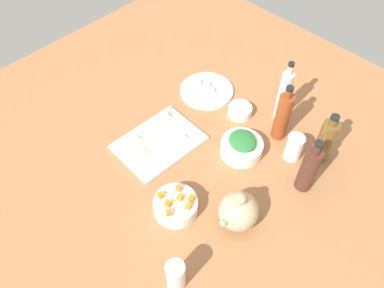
{
  "coord_description": "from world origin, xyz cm",
  "views": [
    {
      "loc": [
        62.93,
        61.77,
        117.84
      ],
      "look_at": [
        0.0,
        0.0,
        8.0
      ],
      "focal_mm": 36.19,
      "sensor_mm": 36.0,
      "label": 1
    }
  ],
  "objects_px": {
    "bowl_greens": "(241,148)",
    "bowl_carrots": "(176,206)",
    "bottle_2": "(284,95)",
    "bottle_3": "(309,169)",
    "teapot": "(238,211)",
    "bottle_0": "(283,116)",
    "bowl_small_side": "(240,111)",
    "plate_tofu": "(207,91)",
    "drinking_glass_1": "(294,147)",
    "cutting_board": "(159,142)",
    "drinking_glass_0": "(176,275)",
    "bottle_1": "(325,141)"
  },
  "relations": [
    {
      "from": "teapot",
      "to": "drinking_glass_0",
      "type": "height_order",
      "value": "teapot"
    },
    {
      "from": "cutting_board",
      "to": "bottle_1",
      "type": "xyz_separation_m",
      "value": [
        -0.37,
        0.47,
        0.09
      ]
    },
    {
      "from": "cutting_board",
      "to": "bottle_2",
      "type": "bearing_deg",
      "value": 151.05
    },
    {
      "from": "drinking_glass_0",
      "to": "plate_tofu",
      "type": "bearing_deg",
      "value": -143.2
    },
    {
      "from": "drinking_glass_1",
      "to": "bottle_0",
      "type": "bearing_deg",
      "value": -116.13
    },
    {
      "from": "bowl_greens",
      "to": "drinking_glass_1",
      "type": "xyz_separation_m",
      "value": [
        -0.12,
        0.15,
        0.03
      ]
    },
    {
      "from": "bowl_greens",
      "to": "drinking_glass_1",
      "type": "relative_size",
      "value": 1.47
    },
    {
      "from": "bowl_small_side",
      "to": "bowl_carrots",
      "type": "bearing_deg",
      "value": 15.32
    },
    {
      "from": "bowl_small_side",
      "to": "bottle_0",
      "type": "relative_size",
      "value": 0.38
    },
    {
      "from": "drinking_glass_0",
      "to": "cutting_board",
      "type": "bearing_deg",
      "value": -127.02
    },
    {
      "from": "cutting_board",
      "to": "bottle_2",
      "type": "distance_m",
      "value": 0.51
    },
    {
      "from": "bottle_0",
      "to": "bottle_1",
      "type": "relative_size",
      "value": 1.12
    },
    {
      "from": "bowl_carrots",
      "to": "bottle_3",
      "type": "height_order",
      "value": "bottle_3"
    },
    {
      "from": "teapot",
      "to": "bottle_3",
      "type": "relative_size",
      "value": 0.65
    },
    {
      "from": "plate_tofu",
      "to": "bowl_small_side",
      "type": "relative_size",
      "value": 2.34
    },
    {
      "from": "teapot",
      "to": "bottle_0",
      "type": "relative_size",
      "value": 0.62
    },
    {
      "from": "bowl_greens",
      "to": "drinking_glass_1",
      "type": "bearing_deg",
      "value": 128.95
    },
    {
      "from": "cutting_board",
      "to": "drinking_glass_1",
      "type": "xyz_separation_m",
      "value": [
        -0.3,
        0.4,
        0.05
      ]
    },
    {
      "from": "teapot",
      "to": "bottle_0",
      "type": "height_order",
      "value": "bottle_0"
    },
    {
      "from": "bottle_0",
      "to": "cutting_board",
      "type": "bearing_deg",
      "value": -40.46
    },
    {
      "from": "bowl_greens",
      "to": "bottle_3",
      "type": "distance_m",
      "value": 0.26
    },
    {
      "from": "teapot",
      "to": "drinking_glass_1",
      "type": "height_order",
      "value": "teapot"
    },
    {
      "from": "bowl_small_side",
      "to": "bottle_3",
      "type": "relative_size",
      "value": 0.4
    },
    {
      "from": "bottle_2",
      "to": "bottle_3",
      "type": "height_order",
      "value": "bottle_2"
    },
    {
      "from": "bowl_greens",
      "to": "bowl_carrots",
      "type": "distance_m",
      "value": 0.34
    },
    {
      "from": "bowl_greens",
      "to": "drinking_glass_0",
      "type": "relative_size",
      "value": 1.33
    },
    {
      "from": "plate_tofu",
      "to": "drinking_glass_1",
      "type": "xyz_separation_m",
      "value": [
        0.03,
        0.46,
        0.05
      ]
    },
    {
      "from": "bowl_small_side",
      "to": "bottle_3",
      "type": "xyz_separation_m",
      "value": [
        0.11,
        0.38,
        0.08
      ]
    },
    {
      "from": "bottle_3",
      "to": "drinking_glass_0",
      "type": "bearing_deg",
      "value": -7.47
    },
    {
      "from": "cutting_board",
      "to": "bowl_greens",
      "type": "xyz_separation_m",
      "value": [
        -0.18,
        0.25,
        0.02
      ]
    },
    {
      "from": "bottle_2",
      "to": "drinking_glass_1",
      "type": "bearing_deg",
      "value": 49.94
    },
    {
      "from": "bowl_greens",
      "to": "bottle_2",
      "type": "xyz_separation_m",
      "value": [
        -0.25,
        -0.01,
        0.09
      ]
    },
    {
      "from": "bowl_greens",
      "to": "bottle_2",
      "type": "distance_m",
      "value": 0.26
    },
    {
      "from": "teapot",
      "to": "bottle_3",
      "type": "height_order",
      "value": "bottle_3"
    },
    {
      "from": "bottle_3",
      "to": "drinking_glass_0",
      "type": "height_order",
      "value": "bottle_3"
    },
    {
      "from": "plate_tofu",
      "to": "drinking_glass_0",
      "type": "bearing_deg",
      "value": 36.8
    },
    {
      "from": "plate_tofu",
      "to": "drinking_glass_1",
      "type": "relative_size",
      "value": 2.13
    },
    {
      "from": "drinking_glass_1",
      "to": "plate_tofu",
      "type": "bearing_deg",
      "value": -93.99
    },
    {
      "from": "bottle_3",
      "to": "drinking_glass_0",
      "type": "relative_size",
      "value": 2.04
    },
    {
      "from": "bowl_carrots",
      "to": "bottle_0",
      "type": "distance_m",
      "value": 0.51
    },
    {
      "from": "cutting_board",
      "to": "drinking_glass_1",
      "type": "relative_size",
      "value": 2.94
    },
    {
      "from": "bowl_small_side",
      "to": "bottle_3",
      "type": "distance_m",
      "value": 0.4
    },
    {
      "from": "bowl_small_side",
      "to": "teapot",
      "type": "distance_m",
      "value": 0.48
    },
    {
      "from": "bottle_2",
      "to": "drinking_glass_0",
      "type": "height_order",
      "value": "bottle_2"
    },
    {
      "from": "teapot",
      "to": "bottle_1",
      "type": "distance_m",
      "value": 0.41
    },
    {
      "from": "bottle_2",
      "to": "drinking_glass_0",
      "type": "relative_size",
      "value": 2.33
    },
    {
      "from": "bowl_small_side",
      "to": "bottle_2",
      "type": "distance_m",
      "value": 0.19
    },
    {
      "from": "bowl_greens",
      "to": "bowl_carrots",
      "type": "xyz_separation_m",
      "value": [
        0.34,
        0.0,
        -0.0
      ]
    },
    {
      "from": "cutting_board",
      "to": "drinking_glass_0",
      "type": "relative_size",
      "value": 2.65
    },
    {
      "from": "drinking_glass_1",
      "to": "drinking_glass_0",
      "type": "bearing_deg",
      "value": 2.85
    }
  ]
}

